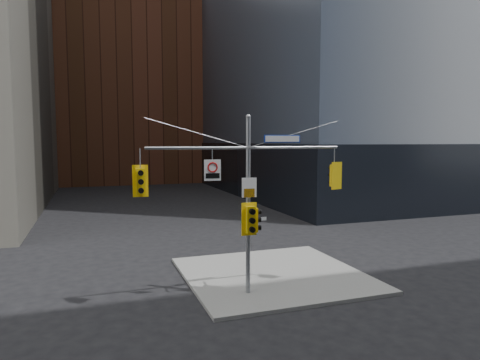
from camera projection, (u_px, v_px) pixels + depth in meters
ground at (267, 315)px, 15.43m from camera, size 160.00×160.00×0.00m
sidewalk_corner at (273, 275)px, 19.84m from camera, size 8.00×8.00×0.15m
podium_ne at (372, 167)px, 54.45m from camera, size 36.40×36.40×6.00m
brick_midrise at (127, 93)px, 68.65m from camera, size 26.00×20.00×28.00m
signal_assembly at (248, 188)px, 16.90m from camera, size 8.00×0.80×7.30m
traffic_light_west_arm at (141, 181)px, 15.50m from camera, size 0.56×0.46×1.18m
traffic_light_east_arm at (334, 175)px, 18.15m from camera, size 0.55×0.50×1.16m
traffic_light_pole_side at (256, 220)px, 17.12m from camera, size 0.40×0.34×0.97m
traffic_light_pole_front at (250, 220)px, 16.76m from camera, size 0.63×0.49×1.31m
street_sign_blade at (282, 139)px, 17.21m from camera, size 1.61×0.11×0.31m
regulatory_sign_arm at (213, 169)px, 16.33m from camera, size 0.65×0.10×0.81m
regulatory_sign_pole at (249, 188)px, 16.79m from camera, size 0.59×0.09×0.78m
street_blade_ew at (259, 219)px, 17.17m from camera, size 0.69×0.07×0.14m
street_blade_ns at (244, 223)px, 17.46m from camera, size 0.05×0.81×0.16m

